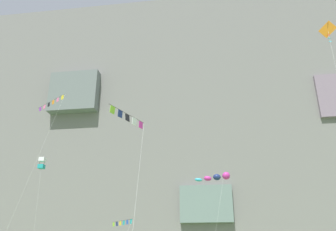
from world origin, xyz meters
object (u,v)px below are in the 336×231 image
(kite_banner_front_field, at_px, (122,224))
(kite_box_near_cliff, at_px, (42,163))
(kite_diamond_upper_left, at_px, (329,37))
(kite_banner_high_left, at_px, (49,109))
(kite_banner_mid_center, at_px, (128,122))
(kite_windsock_high_right, at_px, (218,177))

(kite_banner_front_field, distance_m, kite_box_near_cliff, 16.31)
(kite_box_near_cliff, xyz_separation_m, kite_diamond_upper_left, (36.75, -16.77, 6.75))
(kite_banner_high_left, relative_size, kite_diamond_upper_left, 0.86)
(kite_box_near_cliff, bearing_deg, kite_banner_mid_center, -49.70)
(kite_windsock_high_right, bearing_deg, kite_banner_front_field, 159.55)
(kite_banner_front_field, distance_m, kite_diamond_upper_left, 31.44)
(kite_banner_high_left, height_order, kite_box_near_cliff, kite_banner_high_left)
(kite_diamond_upper_left, height_order, kite_windsock_high_right, kite_diamond_upper_left)
(kite_banner_high_left, height_order, kite_windsock_high_right, kite_banner_high_left)
(kite_banner_front_field, xyz_separation_m, kite_diamond_upper_left, (23.42, -13.90, 15.71))
(kite_banner_front_field, relative_size, kite_box_near_cliff, 0.41)
(kite_banner_high_left, bearing_deg, kite_windsock_high_right, 6.54)
(kite_banner_mid_center, height_order, kite_box_near_cliff, kite_box_near_cliff)
(kite_diamond_upper_left, relative_size, kite_windsock_high_right, 2.10)
(kite_banner_front_field, height_order, kite_windsock_high_right, kite_windsock_high_right)
(kite_banner_mid_center, xyz_separation_m, kite_diamond_upper_left, (18.06, 5.27, 9.75))
(kite_banner_mid_center, distance_m, kite_box_near_cliff, 29.05)
(kite_banner_front_field, bearing_deg, kite_box_near_cliff, 167.86)
(kite_windsock_high_right, bearing_deg, kite_banner_mid_center, -114.75)
(kite_banner_high_left, distance_m, kite_box_near_cliff, 11.82)
(kite_box_near_cliff, bearing_deg, kite_banner_high_left, -61.63)
(kite_banner_mid_center, bearing_deg, kite_banner_front_field, 105.63)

